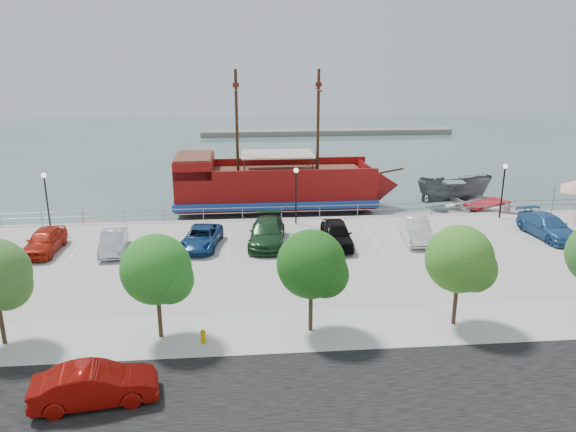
{
  "coord_description": "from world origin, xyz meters",
  "views": [
    {
      "loc": [
        -4.18,
        -33.68,
        13.1
      ],
      "look_at": [
        -1.0,
        2.0,
        2.0
      ],
      "focal_mm": 35.0,
      "sensor_mm": 36.0,
      "label": 1
    }
  ],
  "objects": [
    {
      "name": "ground",
      "position": [
        0.0,
        0.0,
        -1.0
      ],
      "size": [
        160.0,
        160.0,
        0.0
      ],
      "primitive_type": "plane",
      "color": "#3E524F"
    },
    {
      "name": "street",
      "position": [
        0.0,
        -16.0,
        0.01
      ],
      "size": [
        100.0,
        8.0,
        0.04
      ],
      "primitive_type": "cube",
      "color": "black",
      "rests_on": "land_slab"
    },
    {
      "name": "sidewalk",
      "position": [
        0.0,
        -10.0,
        0.01
      ],
      "size": [
        100.0,
        4.0,
        0.05
      ],
      "primitive_type": "cube",
      "color": "silver",
      "rests_on": "land_slab"
    },
    {
      "name": "seawall_railing",
      "position": [
        0.0,
        7.8,
        0.53
      ],
      "size": [
        50.0,
        0.06,
        1.0
      ],
      "color": "gray",
      "rests_on": "land_slab"
    },
    {
      "name": "far_shore",
      "position": [
        10.0,
        55.0,
        -0.6
      ],
      "size": [
        40.0,
        3.0,
        0.8
      ],
      "primitive_type": "cube",
      "color": "gray",
      "rests_on": "ground"
    },
    {
      "name": "pirate_ship",
      "position": [
        0.34,
        13.61,
        1.1
      ],
      "size": [
        19.96,
        5.66,
        12.56
      ],
      "rotation": [
        0.0,
        0.0,
        -0.0
      ],
      "color": "maroon",
      "rests_on": "ground"
    },
    {
      "name": "patrol_boat",
      "position": [
        14.91,
        13.31,
        0.28
      ],
      "size": [
        6.78,
        2.98,
        2.56
      ],
      "primitive_type": "imported",
      "rotation": [
        0.0,
        0.0,
        1.49
      ],
      "color": "#55585A",
      "rests_on": "ground"
    },
    {
      "name": "speedboat",
      "position": [
        16.58,
        10.08,
        -0.28
      ],
      "size": [
        7.53,
        8.46,
        1.45
      ],
      "primitive_type": "imported",
      "rotation": [
        0.0,
        0.0,
        0.45
      ],
      "color": "white",
      "rests_on": "ground"
    },
    {
      "name": "dock_west",
      "position": [
        -14.61,
        9.2,
        -0.81
      ],
      "size": [
        6.72,
        4.27,
        0.37
      ],
      "primitive_type": "cube",
      "rotation": [
        0.0,
        0.0,
        -0.4
      ],
      "color": "slate",
      "rests_on": "ground"
    },
    {
      "name": "dock_mid",
      "position": [
        8.51,
        9.2,
        -0.79
      ],
      "size": [
        7.71,
        3.4,
        0.43
      ],
      "primitive_type": "cube",
      "rotation": [
        0.0,
        0.0,
        0.18
      ],
      "color": "gray",
      "rests_on": "ground"
    },
    {
      "name": "dock_east",
      "position": [
        16.77,
        9.2,
        -0.8
      ],
      "size": [
        7.2,
        2.98,
        0.4
      ],
      "primitive_type": "cube",
      "rotation": [
        0.0,
        0.0,
        -0.14
      ],
      "color": "slate",
      "rests_on": "ground"
    },
    {
      "name": "street_sedan",
      "position": [
        -9.8,
        -14.83,
        0.76
      ],
      "size": [
        4.83,
        2.32,
        1.53
      ],
      "primitive_type": "imported",
      "rotation": [
        0.0,
        0.0,
        1.73
      ],
      "color": "maroon",
      "rests_on": "street"
    },
    {
      "name": "fire_hydrant",
      "position": [
        -6.0,
        -10.8,
        0.38
      ],
      "size": [
        0.24,
        0.24,
        0.71
      ],
      "rotation": [
        0.0,
        0.0,
        0.14
      ],
      "color": "#C29805",
      "rests_on": "sidewalk"
    },
    {
      "name": "lamp_post_left",
      "position": [
        -18.0,
        6.5,
        2.94
      ],
      "size": [
        0.36,
        0.36,
        4.28
      ],
      "color": "black",
      "rests_on": "land_slab"
    },
    {
      "name": "lamp_post_mid",
      "position": [
        0.0,
        6.5,
        2.94
      ],
      "size": [
        0.36,
        0.36,
        4.28
      ],
      "color": "black",
      "rests_on": "land_slab"
    },
    {
      "name": "lamp_post_right",
      "position": [
        16.0,
        6.5,
        2.94
      ],
      "size": [
        0.36,
        0.36,
        4.28
      ],
      "color": "black",
      "rests_on": "land_slab"
    },
    {
      "name": "tree_c",
      "position": [
        -7.85,
        -10.07,
        3.3
      ],
      "size": [
        3.3,
        3.2,
        5.0
      ],
      "color": "#473321",
      "rests_on": "sidewalk"
    },
    {
      "name": "tree_d",
      "position": [
        -0.85,
        -10.07,
        3.3
      ],
      "size": [
        3.3,
        3.2,
        5.0
      ],
      "color": "#473321",
      "rests_on": "sidewalk"
    },
    {
      "name": "tree_e",
      "position": [
        6.15,
        -10.07,
        3.3
      ],
      "size": [
        3.3,
        3.2,
        5.0
      ],
      "color": "#473321",
      "rests_on": "sidewalk"
    },
    {
      "name": "parked_car_a",
      "position": [
        -16.92,
        1.92,
        0.78
      ],
      "size": [
        1.99,
        4.63,
        1.56
      ],
      "primitive_type": "imported",
      "rotation": [
        0.0,
        0.0,
        -0.03
      ],
      "color": "#B1210E",
      "rests_on": "land_slab"
    },
    {
      "name": "parked_car_b",
      "position": [
        -12.47,
        1.55,
        0.7
      ],
      "size": [
        1.8,
        4.35,
        1.4
      ],
      "primitive_type": "imported",
      "rotation": [
        0.0,
        0.0,
        0.08
      ],
      "color": "#B4B8C4",
      "rests_on": "land_slab"
    },
    {
      "name": "parked_car_c",
      "position": [
        -6.8,
        1.98,
        0.67
      ],
      "size": [
        2.97,
        5.1,
        1.33
      ],
      "primitive_type": "imported",
      "rotation": [
        0.0,
        0.0,
        -0.17
      ],
      "color": "navy",
      "rests_on": "land_slab"
    },
    {
      "name": "parked_car_d",
      "position": [
        -2.4,
        2.19,
        0.81
      ],
      "size": [
        2.95,
        5.84,
        1.63
      ],
      "primitive_type": "imported",
      "rotation": [
        0.0,
        0.0,
        -0.12
      ],
      "color": "#1B4020",
      "rests_on": "land_slab"
    },
    {
      "name": "parked_car_e",
      "position": [
        2.21,
        1.47,
        0.81
      ],
      "size": [
        2.1,
        4.84,
        1.63
      ],
      "primitive_type": "imported",
      "rotation": [
        0.0,
        0.0,
        -0.04
      ],
      "color": "black",
      "rests_on": "land_slab"
    },
    {
      "name": "parked_car_f",
      "position": [
        7.86,
        2.02,
        0.78
      ],
      "size": [
        2.17,
        4.86,
        1.55
      ],
      "primitive_type": "imported",
      "rotation": [
        0.0,
        0.0,
        -0.11
      ],
      "color": "silver",
      "rests_on": "land_slab"
    },
    {
      "name": "parked_car_h",
      "position": [
        17.3,
        1.9,
        0.77
      ],
      "size": [
        2.76,
        5.54,
        1.55
      ],
      "primitive_type": "imported",
      "rotation": [
        0.0,
        0.0,
        0.11
      ],
      "color": "#2C5A92",
      "rests_on": "land_slab"
    }
  ]
}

